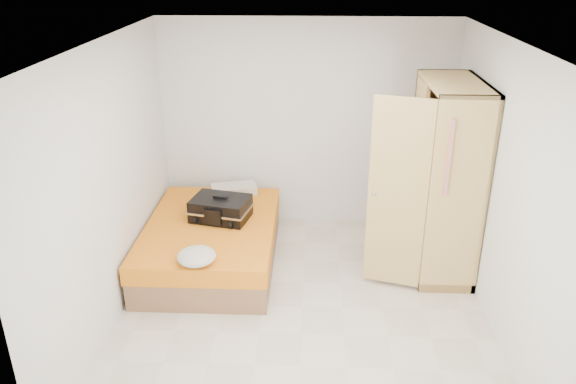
{
  "coord_description": "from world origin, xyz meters",
  "views": [
    {
      "loc": [
        0.06,
        -4.73,
        3.31
      ],
      "look_at": [
        -0.17,
        0.59,
        1.0
      ],
      "focal_mm": 35.0,
      "sensor_mm": 36.0,
      "label": 1
    }
  ],
  "objects_px": {
    "wardrobe": "(441,184)",
    "person": "(389,195)",
    "bed": "(212,243)",
    "round_cushion": "(196,256)",
    "suitcase": "(221,209)"
  },
  "relations": [
    {
      "from": "bed",
      "to": "round_cushion",
      "type": "height_order",
      "value": "round_cushion"
    },
    {
      "from": "bed",
      "to": "person",
      "type": "xyz_separation_m",
      "value": [
        1.95,
        -0.02,
        0.64
      ]
    },
    {
      "from": "round_cushion",
      "to": "person",
      "type": "bearing_deg",
      "value": 23.53
    },
    {
      "from": "wardrobe",
      "to": "person",
      "type": "relative_size",
      "value": 1.18
    },
    {
      "from": "wardrobe",
      "to": "round_cushion",
      "type": "distance_m",
      "value": 2.68
    },
    {
      "from": "suitcase",
      "to": "round_cushion",
      "type": "bearing_deg",
      "value": -82.4
    },
    {
      "from": "wardrobe",
      "to": "round_cushion",
      "type": "bearing_deg",
      "value": -160.17
    },
    {
      "from": "suitcase",
      "to": "round_cushion",
      "type": "xyz_separation_m",
      "value": [
        -0.09,
        -0.98,
        -0.05
      ]
    },
    {
      "from": "person",
      "to": "suitcase",
      "type": "height_order",
      "value": "person"
    },
    {
      "from": "person",
      "to": "round_cushion",
      "type": "height_order",
      "value": "person"
    },
    {
      "from": "person",
      "to": "suitcase",
      "type": "bearing_deg",
      "value": 79.01
    },
    {
      "from": "bed",
      "to": "wardrobe",
      "type": "bearing_deg",
      "value": 0.74
    },
    {
      "from": "bed",
      "to": "wardrobe",
      "type": "relative_size",
      "value": 0.96
    },
    {
      "from": "person",
      "to": "round_cushion",
      "type": "distance_m",
      "value": 2.14
    },
    {
      "from": "wardrobe",
      "to": "round_cushion",
      "type": "xyz_separation_m",
      "value": [
        -2.49,
        -0.9,
        -0.43
      ]
    }
  ]
}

